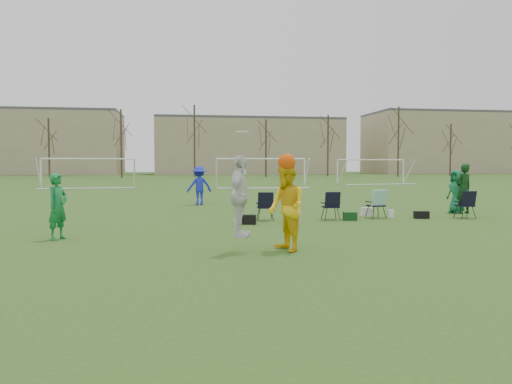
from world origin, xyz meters
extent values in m
plane|color=#2F531A|center=(0.00, 0.00, 0.00)|extent=(260.00, 260.00, 0.00)
imported|color=#157638|center=(-5.85, 4.62, 0.84)|extent=(0.64, 0.73, 1.68)
imported|color=#1A28C9|center=(-1.83, 15.14, 0.91)|extent=(1.29, 0.90, 1.82)
imported|color=#12653F|center=(7.95, 9.47, 0.85)|extent=(0.69, 0.92, 1.70)
imported|color=white|center=(-1.56, 2.01, 1.22)|extent=(0.78, 1.12, 1.76)
imported|color=yellow|center=(-0.53, 2.06, 0.96)|extent=(0.93, 1.08, 1.91)
sphere|color=#E04A0B|center=(-0.53, 2.06, 1.94)|extent=(0.38, 0.38, 0.38)
cylinder|color=white|center=(-1.50, 2.05, 2.59)|extent=(0.27, 0.27, 0.03)
imported|color=#0E3412|center=(7.23, 7.84, 1.04)|extent=(0.73, 0.56, 1.79)
cube|color=black|center=(-0.67, 7.12, 0.15)|extent=(0.60, 0.42, 0.30)
cube|color=#EB98C1|center=(0.90, 7.20, 0.20)|extent=(0.35, 0.22, 0.40)
cube|color=#103D16|center=(2.94, 7.65, 0.14)|extent=(0.49, 0.34, 0.28)
cube|color=white|center=(4.02, 8.84, 0.16)|extent=(0.47, 0.37, 0.32)
cylinder|color=white|center=(4.62, 8.16, 0.15)|extent=(0.26, 0.26, 0.30)
cube|color=black|center=(5.62, 7.81, 0.13)|extent=(0.54, 0.35, 0.26)
cube|color=black|center=(0.09, 8.16, 0.48)|extent=(0.65, 0.65, 0.96)
cube|color=black|center=(2.36, 7.98, 0.48)|extent=(0.63, 0.63, 0.96)
cube|color=black|center=(4.11, 8.26, 0.48)|extent=(0.67, 0.67, 0.96)
cube|color=black|center=(7.23, 7.74, 0.48)|extent=(0.61, 0.61, 0.96)
cylinder|color=white|center=(-13.64, 33.68, 1.20)|extent=(0.12, 0.12, 2.40)
cylinder|color=white|center=(-6.36, 34.32, 1.20)|extent=(0.12, 0.12, 2.40)
cylinder|color=white|center=(-10.00, 34.00, 2.40)|extent=(7.28, 0.76, 0.12)
cylinder|color=white|center=(0.36, 32.25, 1.20)|extent=(0.12, 0.12, 2.40)
cylinder|color=white|center=(7.64, 31.75, 1.20)|extent=(0.12, 0.12, 2.40)
cylinder|color=white|center=(4.00, 32.00, 2.40)|extent=(7.29, 0.63, 0.12)
cylinder|color=white|center=(12.39, 37.49, 1.20)|extent=(0.12, 0.12, 2.40)
cylinder|color=white|center=(19.61, 38.51, 1.20)|extent=(0.12, 0.12, 2.40)
cylinder|color=white|center=(16.00, 38.00, 2.40)|extent=(7.25, 1.13, 0.12)
cylinder|color=#382B21|center=(-22.00, 71.50, 4.50)|extent=(0.28, 0.28, 9.00)
cylinder|color=#382B21|center=(-11.00, 68.50, 5.10)|extent=(0.28, 0.28, 10.20)
cylinder|color=#382B21|center=(0.00, 71.50, 5.70)|extent=(0.28, 0.28, 11.40)
cylinder|color=#382B21|center=(11.00, 68.50, 4.50)|extent=(0.28, 0.28, 9.00)
cylinder|color=#382B21|center=(22.00, 71.50, 5.10)|extent=(0.28, 0.28, 10.20)
cylinder|color=#382B21|center=(33.00, 68.50, 5.70)|extent=(0.28, 0.28, 11.40)
cylinder|color=#382B21|center=(44.00, 71.50, 4.50)|extent=(0.28, 0.28, 9.00)
cube|color=tan|center=(-35.00, 96.00, 6.00)|extent=(42.00, 16.00, 12.00)
cube|color=tan|center=(12.00, 96.00, 5.50)|extent=(38.00, 16.00, 11.00)
cube|color=tan|center=(55.00, 96.00, 6.50)|extent=(30.00, 16.00, 13.00)
camera|label=1|loc=(-2.89, -8.53, 1.88)|focal=35.00mm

